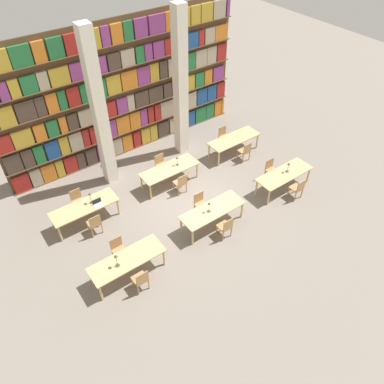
% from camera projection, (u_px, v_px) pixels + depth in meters
% --- Properties ---
extents(ground_plane, '(40.00, 40.00, 0.00)m').
position_uv_depth(ground_plane, '(190.00, 203.00, 13.93)').
color(ground_plane, gray).
extents(bookshelf_bank, '(10.35, 0.35, 5.50)m').
position_uv_depth(bookshelf_bank, '(125.00, 93.00, 14.74)').
color(bookshelf_bank, brown).
rests_on(bookshelf_bank, ground_plane).
extents(pillar_left, '(0.44, 0.44, 6.00)m').
position_uv_depth(pillar_left, '(99.00, 113.00, 12.93)').
color(pillar_left, silver).
rests_on(pillar_left, ground_plane).
extents(pillar_center, '(0.44, 0.44, 6.00)m').
position_uv_depth(pillar_center, '(180.00, 86.00, 14.42)').
color(pillar_center, silver).
rests_on(pillar_center, ground_plane).
extents(reading_table_0, '(2.31, 0.82, 0.74)m').
position_uv_depth(reading_table_0, '(127.00, 261.00, 11.15)').
color(reading_table_0, tan).
rests_on(reading_table_0, ground_plane).
extents(chair_0, '(0.42, 0.40, 0.89)m').
position_uv_depth(chair_0, '(141.00, 279.00, 10.88)').
color(chair_0, tan).
rests_on(chair_0, ground_plane).
extents(chair_1, '(0.42, 0.40, 0.89)m').
position_uv_depth(chair_1, '(118.00, 249.00, 11.71)').
color(chair_1, tan).
rests_on(chair_1, ground_plane).
extents(desk_lamp_0, '(0.14, 0.14, 0.49)m').
position_uv_depth(desk_lamp_0, '(116.00, 259.00, 10.71)').
color(desk_lamp_0, brown).
rests_on(desk_lamp_0, reading_table_0).
extents(reading_table_1, '(2.31, 0.82, 0.74)m').
position_uv_depth(reading_table_1, '(212.00, 211.00, 12.69)').
color(reading_table_1, tan).
rests_on(reading_table_1, ground_plane).
extents(chair_2, '(0.42, 0.40, 0.89)m').
position_uv_depth(chair_2, '(226.00, 227.00, 12.41)').
color(chair_2, tan).
rests_on(chair_2, ground_plane).
extents(chair_3, '(0.42, 0.40, 0.89)m').
position_uv_depth(chair_3, '(200.00, 203.00, 13.23)').
color(chair_3, tan).
rests_on(chair_3, ground_plane).
extents(desk_lamp_1, '(0.14, 0.14, 0.42)m').
position_uv_depth(desk_lamp_1, '(209.00, 205.00, 12.38)').
color(desk_lamp_1, brown).
rests_on(desk_lamp_1, reading_table_1).
extents(reading_table_2, '(2.31, 0.82, 0.74)m').
position_uv_depth(reading_table_2, '(284.00, 175.00, 14.10)').
color(reading_table_2, tan).
rests_on(reading_table_2, ground_plane).
extents(chair_4, '(0.42, 0.40, 0.89)m').
position_uv_depth(chair_4, '(298.00, 188.00, 13.82)').
color(chair_4, tan).
rests_on(chair_4, ground_plane).
extents(chair_5, '(0.42, 0.40, 0.89)m').
position_uv_depth(chair_5, '(271.00, 169.00, 14.65)').
color(chair_5, tan).
rests_on(chair_5, ground_plane).
extents(desk_lamp_2, '(0.14, 0.14, 0.42)m').
position_uv_depth(desk_lamp_2, '(288.00, 166.00, 13.94)').
color(desk_lamp_2, brown).
rests_on(desk_lamp_2, reading_table_2).
extents(reading_table_3, '(2.31, 0.82, 0.74)m').
position_uv_depth(reading_table_3, '(84.00, 208.00, 12.80)').
color(reading_table_3, tan).
rests_on(reading_table_3, ground_plane).
extents(chair_6, '(0.42, 0.40, 0.89)m').
position_uv_depth(chair_6, '(94.00, 223.00, 12.52)').
color(chair_6, tan).
rests_on(chair_6, ground_plane).
extents(chair_7, '(0.42, 0.40, 0.89)m').
position_uv_depth(chair_7, '(78.00, 200.00, 13.34)').
color(chair_7, tan).
rests_on(chair_7, ground_plane).
extents(desk_lamp_3, '(0.14, 0.14, 0.45)m').
position_uv_depth(desk_lamp_3, '(90.00, 196.00, 12.68)').
color(desk_lamp_3, brown).
rests_on(desk_lamp_3, reading_table_3).
extents(laptop, '(0.32, 0.22, 0.21)m').
position_uv_depth(laptop, '(98.00, 204.00, 12.78)').
color(laptop, silver).
rests_on(laptop, reading_table_3).
extents(reading_table_4, '(2.31, 0.82, 0.74)m').
position_uv_depth(reading_table_4, '(170.00, 170.00, 14.32)').
color(reading_table_4, tan).
rests_on(reading_table_4, ground_plane).
extents(chair_8, '(0.42, 0.40, 0.89)m').
position_uv_depth(chair_8, '(181.00, 183.00, 14.05)').
color(chair_8, tan).
rests_on(chair_8, ground_plane).
extents(chair_9, '(0.42, 0.40, 0.89)m').
position_uv_depth(chair_9, '(161.00, 164.00, 14.88)').
color(chair_9, tan).
rests_on(chair_9, ground_plane).
extents(desk_lamp_4, '(0.14, 0.14, 0.39)m').
position_uv_depth(desk_lamp_4, '(177.00, 160.00, 14.26)').
color(desk_lamp_4, brown).
rests_on(desk_lamp_4, reading_table_4).
extents(reading_table_5, '(2.31, 0.82, 0.74)m').
position_uv_depth(reading_table_5, '(234.00, 140.00, 15.81)').
color(reading_table_5, tan).
rests_on(reading_table_5, ground_plane).
extents(chair_10, '(0.42, 0.40, 0.89)m').
position_uv_depth(chair_10, '(245.00, 151.00, 15.53)').
color(chair_10, tan).
rests_on(chair_10, ground_plane).
extents(chair_11, '(0.42, 0.40, 0.89)m').
position_uv_depth(chair_11, '(224.00, 136.00, 16.36)').
color(chair_11, tan).
rests_on(chair_11, ground_plane).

